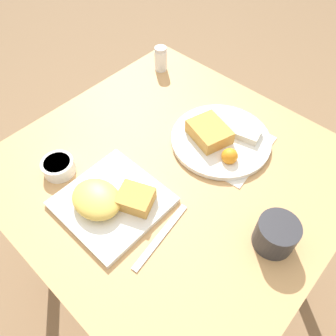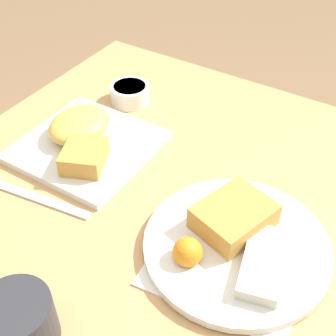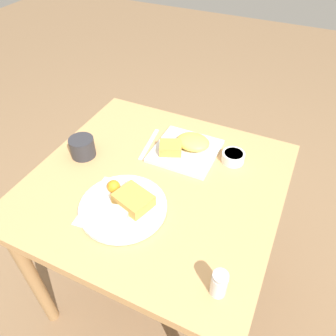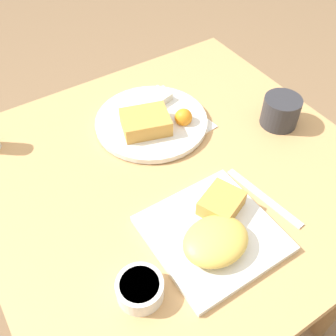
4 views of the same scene
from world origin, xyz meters
The scene contains 9 objects.
ground_plane centered at (0.00, 0.00, 0.00)m, with size 8.00×8.00×0.00m, color #846647.
dining_table centered at (0.00, 0.00, 0.62)m, with size 0.86×0.83×0.72m.
menu_card centered at (0.07, 0.16, 0.72)m, with size 0.20×0.24×0.00m.
plate_square_near centered at (-0.03, -0.19, 0.74)m, with size 0.24×0.24×0.06m.
plate_oval_far centered at (0.03, 0.16, 0.73)m, with size 0.28×0.28×0.05m.
sauce_ramekin centered at (-0.21, -0.22, 0.74)m, with size 0.08×0.08×0.04m.
salt_shaker centered at (-0.33, 0.30, 0.75)m, with size 0.04×0.04×0.08m.
butter_knife centered at (0.11, -0.17, 0.72)m, with size 0.04×0.20×0.00m.
coffee_mug centered at (0.31, -0.01, 0.75)m, with size 0.09×0.09×0.08m.
Camera 3 is at (-0.38, 0.72, 1.53)m, focal length 35.00 mm.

